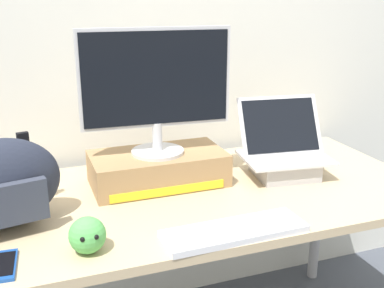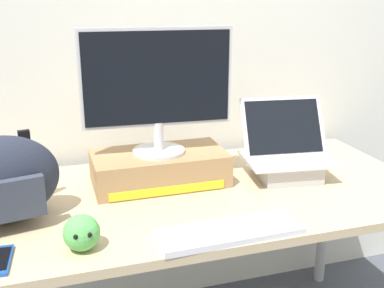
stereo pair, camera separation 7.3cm
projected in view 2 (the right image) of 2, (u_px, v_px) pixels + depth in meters
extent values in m
cube|color=silver|center=(156.00, 22.00, 1.99)|extent=(7.00, 0.10, 2.60)
cube|color=tan|center=(192.00, 196.00, 1.70)|extent=(1.71, 0.81, 0.03)
cylinder|color=#B2B2B7|center=(324.00, 217.00, 2.36)|extent=(0.05, 0.05, 0.71)
cube|color=#9E7A51|center=(159.00, 168.00, 1.76)|extent=(0.49, 0.26, 0.12)
cube|color=yellow|center=(168.00, 191.00, 1.66)|extent=(0.41, 0.00, 0.03)
cylinder|color=silver|center=(159.00, 151.00, 1.74)|extent=(0.19, 0.19, 0.01)
cylinder|color=silver|center=(158.00, 136.00, 1.73)|extent=(0.04, 0.04, 0.10)
cube|color=silver|center=(157.00, 78.00, 1.66)|extent=(0.54, 0.05, 0.35)
cube|color=black|center=(158.00, 78.00, 1.65)|extent=(0.51, 0.04, 0.32)
cube|color=#ADADB2|center=(287.00, 169.00, 1.82)|extent=(0.24, 0.23, 0.07)
cube|color=silver|center=(288.00, 159.00, 1.81)|extent=(0.35, 0.28, 0.01)
cube|color=#B7B7BC|center=(286.00, 156.00, 1.82)|extent=(0.30, 0.17, 0.00)
cube|color=silver|center=(283.00, 127.00, 1.83)|extent=(0.34, 0.16, 0.21)
cube|color=black|center=(284.00, 126.00, 1.83)|extent=(0.30, 0.14, 0.19)
cube|color=white|center=(230.00, 232.00, 1.40)|extent=(0.44, 0.15, 0.02)
cube|color=silver|center=(230.00, 229.00, 1.39)|extent=(0.41, 0.13, 0.00)
ellipsoid|color=#232838|center=(1.00, 180.00, 1.45)|extent=(0.38, 0.25, 0.27)
cube|color=#333847|center=(7.00, 201.00, 1.37)|extent=(0.21, 0.07, 0.12)
cube|color=black|center=(27.00, 160.00, 1.57)|extent=(0.04, 0.03, 0.21)
sphere|color=#56B256|center=(82.00, 233.00, 1.31)|extent=(0.10, 0.10, 0.10)
sphere|color=black|center=(76.00, 237.00, 1.26)|extent=(0.01, 0.01, 0.01)
sphere|color=black|center=(90.00, 235.00, 1.27)|extent=(0.01, 0.01, 0.01)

